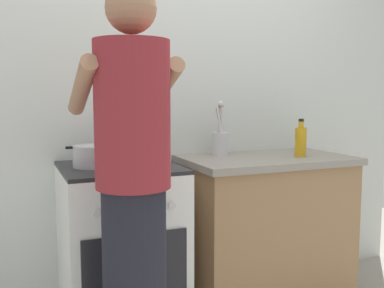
{
  "coord_description": "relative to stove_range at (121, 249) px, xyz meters",
  "views": [
    {
      "loc": [
        -0.88,
        -2.12,
        1.27
      ],
      "look_at": [
        0.05,
        0.12,
        1.0
      ],
      "focal_mm": 41.61,
      "sensor_mm": 36.0,
      "label": 1
    }
  ],
  "objects": [
    {
      "name": "back_wall",
      "position": [
        0.55,
        0.35,
        0.8
      ],
      "size": [
        3.2,
        0.1,
        2.5
      ],
      "color": "silver",
      "rests_on": "ground"
    },
    {
      "name": "countertop",
      "position": [
        0.9,
        0.0,
        0.0
      ],
      "size": [
        1.0,
        0.6,
        0.9
      ],
      "color": "#99724C",
      "rests_on": "ground"
    },
    {
      "name": "stove_range",
      "position": [
        0.0,
        0.0,
        0.0
      ],
      "size": [
        0.6,
        0.62,
        0.9
      ],
      "color": "white",
      "rests_on": "ground"
    },
    {
      "name": "pot",
      "position": [
        -0.14,
        0.01,
        0.51
      ],
      "size": [
        0.26,
        0.19,
        0.11
      ],
      "color": "#B2B2B7",
      "rests_on": "stove_range"
    },
    {
      "name": "mixing_bowl",
      "position": [
        0.14,
        0.05,
        0.5
      ],
      "size": [
        0.26,
        0.26,
        0.1
      ],
      "color": "#B7B7BC",
      "rests_on": "stove_range"
    },
    {
      "name": "utensil_crock",
      "position": [
        0.67,
        0.17,
        0.55
      ],
      "size": [
        0.1,
        0.1,
        0.33
      ],
      "color": "silver",
      "rests_on": "countertop"
    },
    {
      "name": "oil_bottle",
      "position": [
        1.08,
        -0.08,
        0.54
      ],
      "size": [
        0.07,
        0.07,
        0.23
      ],
      "color": "gold",
      "rests_on": "countertop"
    },
    {
      "name": "person",
      "position": [
        -0.08,
        -0.56,
        0.41
      ],
      "size": [
        0.41,
        0.5,
        1.7
      ],
      "color": "black",
      "rests_on": "ground"
    }
  ]
}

